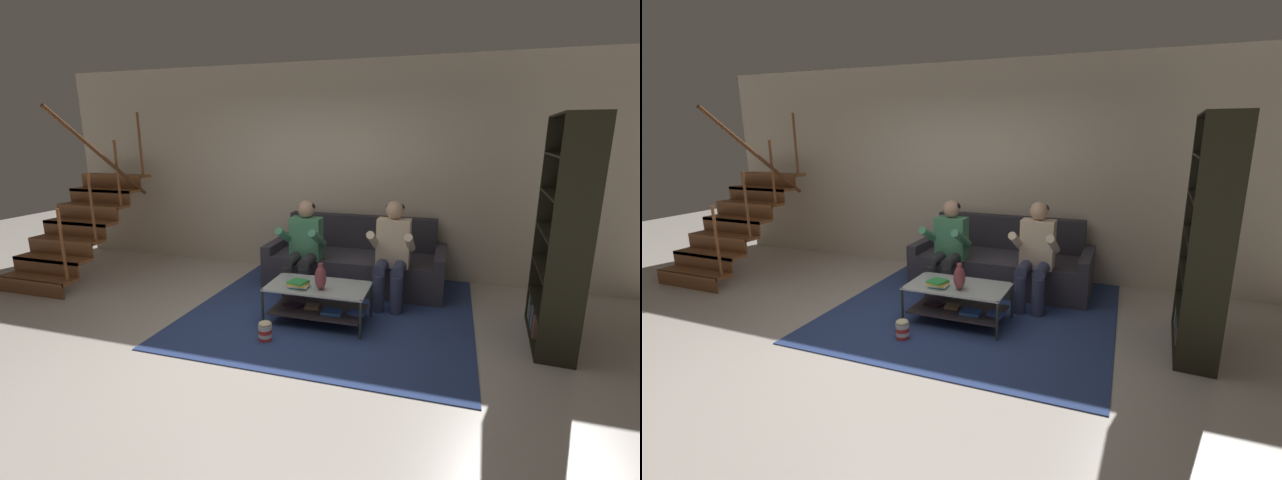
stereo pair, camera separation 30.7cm
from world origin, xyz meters
TOP-DOWN VIEW (x-y plane):
  - ground at (0.00, 0.00)m, footprint 16.80×16.80m
  - back_partition at (0.00, 2.46)m, footprint 8.40×0.12m
  - staircase_run at (-3.17, 1.16)m, footprint 1.07×1.78m
  - couch at (0.56, 1.90)m, footprint 2.26×0.92m
  - person_seated_left at (0.02, 1.35)m, footprint 0.50×0.58m
  - person_seated_right at (1.10, 1.35)m, footprint 0.50×0.58m
  - coffee_table at (0.45, 0.62)m, footprint 1.05×0.59m
  - area_rug at (0.50, 1.13)m, footprint 3.04×3.22m
  - vase at (0.50, 0.51)m, footprint 0.12×0.12m
  - book_stack at (0.27, 0.50)m, footprint 0.22×0.21m
  - bookshelf at (2.73, 0.93)m, footprint 0.40×1.09m
  - popcorn_tub at (0.08, 0.06)m, footprint 0.13×0.13m

SIDE VIEW (x-z plane):
  - ground at x=0.00m, z-range 0.00..0.00m
  - area_rug at x=0.50m, z-range 0.00..0.01m
  - popcorn_tub at x=0.08m, z-range 0.00..0.20m
  - coffee_table at x=0.45m, z-range 0.06..0.47m
  - couch at x=0.56m, z-range -0.15..0.73m
  - book_stack at x=0.27m, z-range 0.41..0.49m
  - vase at x=0.50m, z-range 0.40..0.68m
  - person_seated_left at x=0.02m, z-range 0.06..1.22m
  - person_seated_right at x=1.10m, z-range 0.05..1.26m
  - staircase_run at x=-3.17m, z-range -0.34..1.93m
  - bookshelf at x=2.73m, z-range -0.19..1.92m
  - back_partition at x=0.00m, z-range 0.00..2.90m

